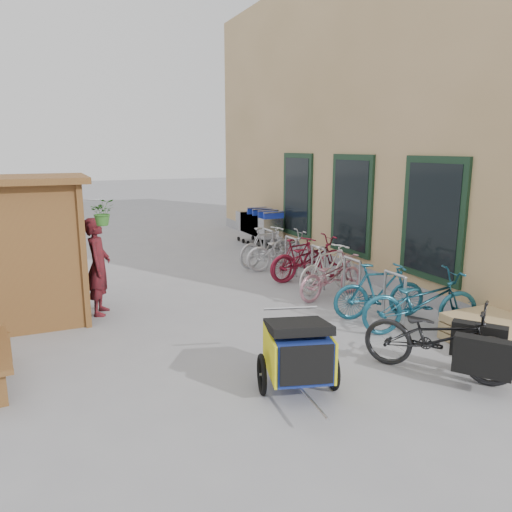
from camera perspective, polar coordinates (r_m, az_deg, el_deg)
name	(u,v)px	position (r m, az deg, el deg)	size (l,w,h in m)	color
ground	(266,345)	(7.44, 1.17, -10.16)	(80.00, 80.00, 0.00)	gray
building	(417,122)	(14.28, 17.97, 14.33)	(6.07, 13.00, 7.00)	tan
kiosk	(14,231)	(8.80, -25.96, 2.63)	(2.49, 1.65, 2.40)	brown
bike_rack	(318,263)	(10.34, 7.12, -0.79)	(0.05, 5.35, 0.86)	#A5A8AD
pallet_stack	(495,333)	(8.07, 25.64, -7.98)	(1.00, 1.20, 0.40)	tan
shopping_carts	(258,224)	(14.64, 0.27, 3.72)	(0.63, 2.13, 1.14)	silver
child_trailer	(298,350)	(5.99, 4.84, -10.64)	(1.02, 1.60, 0.92)	navy
cargo_bike	(441,339)	(6.77, 20.42, -8.84)	(1.64, 1.89, 0.98)	black
person_kiosk	(98,266)	(8.97, -17.58, -1.15)	(0.62, 0.40, 1.69)	maroon
bike_0	(421,302)	(8.18, 18.29, -4.97)	(0.66, 1.90, 1.00)	#1C5871
bike_1	(379,291)	(8.65, 13.93, -3.91)	(0.45, 1.60, 0.96)	#1C5871
bike_2	(331,276)	(9.67, 8.59, -2.32)	(0.56, 1.61, 0.85)	#B87788
bike_3	(328,268)	(10.06, 8.26, -1.39)	(0.45, 1.61, 0.97)	white
bike_4	(309,258)	(10.89, 6.02, -0.26)	(0.65, 1.85, 0.97)	maroon
bike_5	(298,258)	(11.00, 4.81, -0.26)	(0.43, 1.53, 0.92)	maroon
bike_6	(282,250)	(11.78, 2.94, 0.64)	(0.62, 1.77, 0.93)	#B9BABE
bike_7	(266,246)	(12.13, 1.20, 1.11)	(0.46, 1.63, 0.98)	#B9BABE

